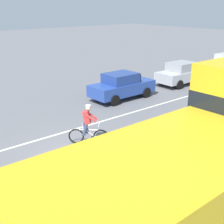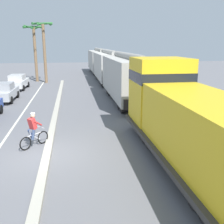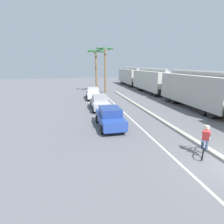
{
  "view_description": "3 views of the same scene",
  "coord_description": "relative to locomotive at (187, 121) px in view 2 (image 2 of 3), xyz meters",
  "views": [
    {
      "loc": [
        9.13,
        -5.87,
        5.6
      ],
      "look_at": [
        -0.93,
        2.58,
        1.02
      ],
      "focal_mm": 50.0,
      "sensor_mm": 36.0,
      "label": 1
    },
    {
      "loc": [
        1.24,
        -11.39,
        4.93
      ],
      "look_at": [
        3.16,
        1.04,
        1.63
      ],
      "focal_mm": 42.0,
      "sensor_mm": 36.0,
      "label": 2
    },
    {
      "loc": [
        -7.4,
        -6.19,
        4.8
      ],
      "look_at": [
        -4.25,
        7.96,
        0.84
      ],
      "focal_mm": 28.0,
      "sensor_mm": 36.0,
      "label": 3
    }
  ],
  "objects": [
    {
      "name": "ground_plane",
      "position": [
        -5.91,
        1.55,
        -1.8
      ],
      "size": [
        120.0,
        120.0,
        0.0
      ],
      "primitive_type": "plane",
      "color": "slate"
    },
    {
      "name": "median_curb",
      "position": [
        -5.91,
        7.55,
        -1.72
      ],
      "size": [
        0.36,
        36.0,
        0.16
      ],
      "primitive_type": "cube",
      "color": "#B2AD9E",
      "rests_on": "ground"
    },
    {
      "name": "lane_stripe",
      "position": [
        -8.31,
        7.55,
        -1.79
      ],
      "size": [
        0.14,
        36.0,
        0.01
      ],
      "primitive_type": "cube",
      "color": "silver",
      "rests_on": "ground"
    },
    {
      "name": "locomotive",
      "position": [
        0.0,
        0.0,
        0.0
      ],
      "size": [
        3.1,
        11.61,
        4.2
      ],
      "color": "gold",
      "rests_on": "ground"
    },
    {
      "name": "hopper_car_lead",
      "position": [
        0.0,
        12.16,
        0.28
      ],
      "size": [
        2.9,
        10.6,
        4.18
      ],
      "color": "#B0ADA6",
      "rests_on": "ground"
    },
    {
      "name": "hopper_car_middle",
      "position": [
        0.0,
        23.76,
        0.28
      ],
      "size": [
        2.9,
        10.6,
        4.18
      ],
      "color": "beige",
      "rests_on": "ground"
    },
    {
      "name": "hopper_car_trailing",
      "position": [
        0.0,
        35.36,
        0.28
      ],
      "size": [
        2.9,
        10.6,
        4.18
      ],
      "color": "#B3B1A9",
      "rests_on": "ground"
    },
    {
      "name": "parked_car_silver",
      "position": [
        -10.56,
        13.93,
        -0.98
      ],
      "size": [
        1.88,
        4.22,
        1.62
      ],
      "color": "#B7BABF",
      "rests_on": "ground"
    },
    {
      "name": "parked_car_white",
      "position": [
        -10.59,
        20.24,
        -0.98
      ],
      "size": [
        1.97,
        4.27,
        1.62
      ],
      "color": "silver",
      "rests_on": "ground"
    },
    {
      "name": "cyclist",
      "position": [
        -6.61,
        2.63,
        -0.98
      ],
      "size": [
        1.23,
        1.27,
        1.71
      ],
      "color": "black",
      "rests_on": "ground"
    },
    {
      "name": "palm_tree_near",
      "position": [
        -7.93,
        24.81,
        3.64
      ],
      "size": [
        2.61,
        2.7,
        7.51
      ],
      "color": "#846647",
      "rests_on": "ground"
    },
    {
      "name": "palm_tree_far",
      "position": [
        -9.27,
        26.22,
        3.6
      ],
      "size": [
        2.75,
        2.8,
        7.32
      ],
      "color": "#846647",
      "rests_on": "ground"
    }
  ]
}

